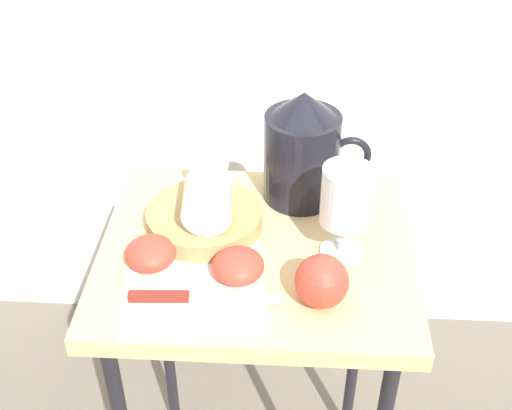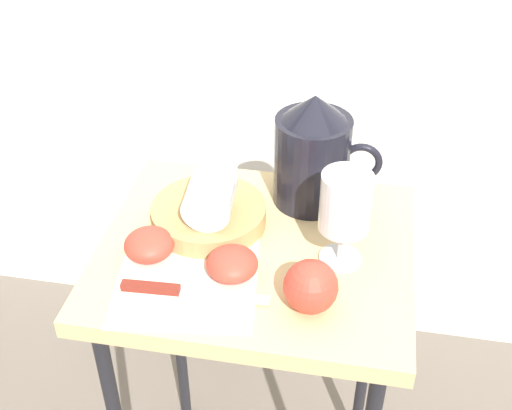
# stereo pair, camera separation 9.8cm
# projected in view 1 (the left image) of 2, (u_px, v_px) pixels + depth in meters

# --- Properties ---
(table) EXTENTS (0.49, 0.42, 0.71)m
(table) POSITION_uv_depth(u_px,v_px,m) (256.00, 287.00, 1.08)
(table) COLOR tan
(table) RESTS_ON ground_plane
(linen_napkin) EXTENTS (0.23, 0.23, 0.00)m
(linen_napkin) POSITION_uv_depth(u_px,v_px,m) (194.00, 285.00, 0.95)
(linen_napkin) COLOR silver
(linen_napkin) RESTS_ON table
(basket_tray) EXTENTS (0.18, 0.18, 0.03)m
(basket_tray) POSITION_uv_depth(u_px,v_px,m) (204.00, 219.00, 1.05)
(basket_tray) COLOR tan
(basket_tray) RESTS_ON table
(pitcher) EXTENTS (0.18, 0.12, 0.20)m
(pitcher) POSITION_uv_depth(u_px,v_px,m) (302.00, 156.00, 1.09)
(pitcher) COLOR black
(pitcher) RESTS_ON table
(wine_glass_upright) EXTENTS (0.07, 0.07, 0.15)m
(wine_glass_upright) POSITION_uv_depth(u_px,v_px,m) (346.00, 201.00, 0.96)
(wine_glass_upright) COLOR silver
(wine_glass_upright) RESTS_ON table
(wine_glass_tipped_near) EXTENTS (0.08, 0.15, 0.08)m
(wine_glass_tipped_near) POSITION_uv_depth(u_px,v_px,m) (208.00, 198.00, 1.01)
(wine_glass_tipped_near) COLOR silver
(wine_glass_tipped_near) RESTS_ON basket_tray
(apple_half_left) EXTENTS (0.08, 0.08, 0.04)m
(apple_half_left) POSITION_uv_depth(u_px,v_px,m) (150.00, 253.00, 0.98)
(apple_half_left) COLOR #CC3D2D
(apple_half_left) RESTS_ON linen_napkin
(apple_half_right) EXTENTS (0.08, 0.08, 0.04)m
(apple_half_right) POSITION_uv_depth(u_px,v_px,m) (238.00, 266.00, 0.95)
(apple_half_right) COLOR #CC3D2D
(apple_half_right) RESTS_ON linen_napkin
(apple_whole) EXTENTS (0.08, 0.08, 0.08)m
(apple_whole) POSITION_uv_depth(u_px,v_px,m) (322.00, 281.00, 0.91)
(apple_whole) COLOR #CC3D2D
(apple_whole) RESTS_ON table
(knife) EXTENTS (0.21, 0.03, 0.01)m
(knife) POSITION_uv_depth(u_px,v_px,m) (182.00, 297.00, 0.92)
(knife) COLOR silver
(knife) RESTS_ON linen_napkin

